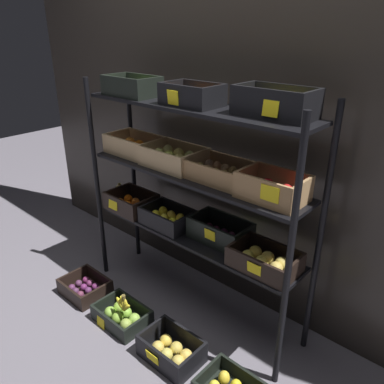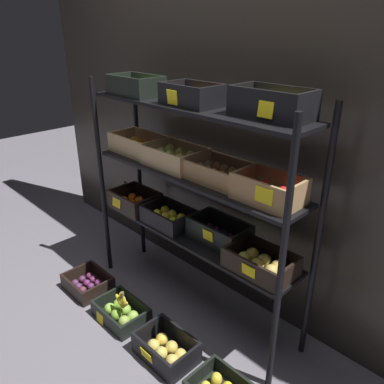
% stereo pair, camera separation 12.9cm
% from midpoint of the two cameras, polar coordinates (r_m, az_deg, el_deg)
% --- Properties ---
extents(ground_plane, '(10.00, 10.00, 0.00)m').
position_cam_midpoint_polar(ground_plane, '(2.66, 1.44, -16.24)').
color(ground_plane, slate).
extents(storefront_wall, '(3.86, 0.12, 2.42)m').
position_cam_midpoint_polar(storefront_wall, '(2.37, 7.96, 11.33)').
color(storefront_wall, '#2D2823').
rests_on(storefront_wall, ground_plane).
extents(display_rack, '(1.56, 0.35, 1.46)m').
position_cam_midpoint_polar(display_rack, '(2.19, 1.71, 2.65)').
color(display_rack, black).
rests_on(display_rack, ground_plane).
extents(crate_ground_plum, '(0.31, 0.25, 0.11)m').
position_cam_midpoint_polar(crate_ground_plum, '(2.83, -13.96, -13.24)').
color(crate_ground_plum, black).
rests_on(crate_ground_plum, ground_plane).
extents(crate_ground_apple_green, '(0.34, 0.24, 0.11)m').
position_cam_midpoint_polar(crate_ground_apple_green, '(2.55, -9.05, -17.42)').
color(crate_ground_apple_green, black).
rests_on(crate_ground_apple_green, ground_plane).
extents(crate_ground_apple_gold, '(0.34, 0.24, 0.14)m').
position_cam_midpoint_polar(crate_ground_apple_gold, '(2.30, -2.13, -22.50)').
color(crate_ground_apple_gold, black).
rests_on(crate_ground_apple_gold, ground_plane).
extents(banana_bunch_loose, '(0.14, 0.05, 0.12)m').
position_cam_midpoint_polar(banana_bunch_loose, '(2.45, -8.80, -15.93)').
color(banana_bunch_loose, brown).
rests_on(banana_bunch_loose, crate_ground_apple_green).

